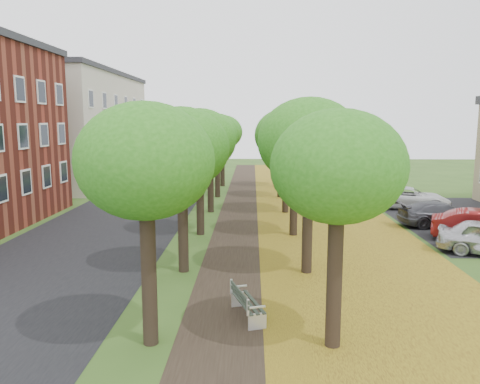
{
  "coord_description": "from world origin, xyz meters",
  "views": [
    {
      "loc": [
        0.48,
        -11.6,
        5.87
      ],
      "look_at": [
        -0.11,
        10.27,
        2.5
      ],
      "focal_mm": 35.0,
      "sensor_mm": 36.0,
      "label": 1
    }
  ],
  "objects": [
    {
      "name": "bench",
      "position": [
        0.3,
        1.71,
        0.47
      ],
      "size": [
        1.11,
        1.98,
        0.9
      ],
      "rotation": [
        0.0,
        0.0,
        1.89
      ],
      "color": "#2C372E",
      "rests_on": "ground"
    },
    {
      "name": "tree_row_east",
      "position": [
        2.6,
        15.0,
        4.81
      ],
      "size": [
        3.77,
        33.77,
        6.45
      ],
      "color": "black",
      "rests_on": "ground"
    },
    {
      "name": "tree_row_west",
      "position": [
        -2.2,
        15.0,
        4.81
      ],
      "size": [
        3.77,
        33.77,
        6.45
      ],
      "color": "black",
      "rests_on": "ground"
    },
    {
      "name": "leaf_verge",
      "position": [
        5.0,
        15.0,
        0.01
      ],
      "size": [
        7.5,
        70.0,
        0.01
      ],
      "primitive_type": "cube",
      "color": "#A08A1D",
      "rests_on": "ground"
    },
    {
      "name": "building_cream",
      "position": [
        -17.0,
        33.0,
        5.21
      ],
      "size": [
        10.3,
        20.3,
        10.4
      ],
      "color": "beige",
      "rests_on": "ground"
    },
    {
      "name": "ground",
      "position": [
        0.0,
        0.0,
        0.0
      ],
      "size": [
        120.0,
        120.0,
        0.0
      ],
      "primitive_type": "plane",
      "color": "#2D4C19",
      "rests_on": "ground"
    },
    {
      "name": "street_asphalt",
      "position": [
        -7.5,
        15.0,
        0.0
      ],
      "size": [
        8.0,
        70.0,
        0.01
      ],
      "primitive_type": "cube",
      "color": "black",
      "rests_on": "ground"
    },
    {
      "name": "parking_lot",
      "position": [
        13.5,
        16.0,
        0.0
      ],
      "size": [
        9.0,
        16.0,
        0.01
      ],
      "primitive_type": "cube",
      "color": "black",
      "rests_on": "ground"
    },
    {
      "name": "car_white",
      "position": [
        11.0,
        19.51,
        0.73
      ],
      "size": [
        5.65,
        3.63,
        1.45
      ],
      "primitive_type": "imported",
      "rotation": [
        0.0,
        0.0,
        1.32
      ],
      "color": "silver",
      "rests_on": "ground"
    },
    {
      "name": "car_grey",
      "position": [
        11.0,
        14.21,
        0.68
      ],
      "size": [
        4.82,
        2.22,
        1.36
      ],
      "primitive_type": "imported",
      "rotation": [
        0.0,
        0.0,
        1.64
      ],
      "color": "#36373C",
      "rests_on": "ground"
    },
    {
      "name": "footpath",
      "position": [
        0.0,
        15.0,
        0.0
      ],
      "size": [
        3.2,
        70.0,
        0.01
      ],
      "primitive_type": "cube",
      "color": "black",
      "rests_on": "ground"
    }
  ]
}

